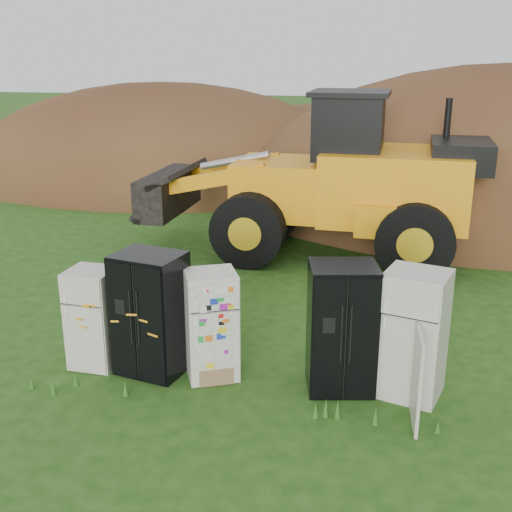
{
  "coord_description": "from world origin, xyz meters",
  "views": [
    {
      "loc": [
        1.62,
        -8.43,
        4.72
      ],
      "look_at": [
        -0.32,
        2.0,
        1.27
      ],
      "focal_mm": 45.0,
      "sensor_mm": 36.0,
      "label": 1
    }
  ],
  "objects_px": {
    "fridge_black_side": "(151,314)",
    "wheel_loader": "(306,174)",
    "fridge_black_right": "(342,328)",
    "fridge_open_door": "(413,334)",
    "fridge_sticker": "(212,325)",
    "fridge_leftmost": "(94,318)"
  },
  "relations": [
    {
      "from": "fridge_black_side",
      "to": "fridge_open_door",
      "type": "xyz_separation_m",
      "value": [
        3.83,
        0.0,
        -0.02
      ]
    },
    {
      "from": "fridge_open_door",
      "to": "fridge_black_right",
      "type": "bearing_deg",
      "value": -162.97
    },
    {
      "from": "fridge_sticker",
      "to": "fridge_black_right",
      "type": "bearing_deg",
      "value": -23.95
    },
    {
      "from": "fridge_sticker",
      "to": "fridge_open_door",
      "type": "xyz_separation_m",
      "value": [
        2.91,
        -0.01,
        0.1
      ]
    },
    {
      "from": "fridge_black_right",
      "to": "fridge_open_door",
      "type": "xyz_separation_m",
      "value": [
        1.0,
        -0.01,
        -0.02
      ]
    },
    {
      "from": "fridge_sticker",
      "to": "wheel_loader",
      "type": "bearing_deg",
      "value": 60.19
    },
    {
      "from": "fridge_leftmost",
      "to": "fridge_black_side",
      "type": "bearing_deg",
      "value": 1.87
    },
    {
      "from": "fridge_black_right",
      "to": "wheel_loader",
      "type": "bearing_deg",
      "value": 90.17
    },
    {
      "from": "wheel_loader",
      "to": "fridge_sticker",
      "type": "bearing_deg",
      "value": -93.1
    },
    {
      "from": "fridge_sticker",
      "to": "fridge_black_right",
      "type": "height_order",
      "value": "fridge_black_right"
    },
    {
      "from": "fridge_leftmost",
      "to": "fridge_sticker",
      "type": "bearing_deg",
      "value": 3.26
    },
    {
      "from": "fridge_black_right",
      "to": "wheel_loader",
      "type": "xyz_separation_m",
      "value": [
        -1.24,
        6.34,
        0.98
      ]
    },
    {
      "from": "fridge_black_side",
      "to": "fridge_black_right",
      "type": "bearing_deg",
      "value": 13.81
    },
    {
      "from": "fridge_sticker",
      "to": "fridge_black_right",
      "type": "xyz_separation_m",
      "value": [
        1.91,
        -0.01,
        0.11
      ]
    },
    {
      "from": "fridge_black_side",
      "to": "fridge_sticker",
      "type": "xyz_separation_m",
      "value": [
        0.93,
        0.01,
        -0.11
      ]
    },
    {
      "from": "fridge_black_side",
      "to": "wheel_loader",
      "type": "distance_m",
      "value": 6.62
    },
    {
      "from": "fridge_black_right",
      "to": "fridge_open_door",
      "type": "relative_size",
      "value": 1.02
    },
    {
      "from": "fridge_black_right",
      "to": "wheel_loader",
      "type": "height_order",
      "value": "wheel_loader"
    },
    {
      "from": "fridge_leftmost",
      "to": "fridge_black_right",
      "type": "distance_m",
      "value": 3.78
    },
    {
      "from": "fridge_black_right",
      "to": "fridge_open_door",
      "type": "distance_m",
      "value": 1.0
    },
    {
      "from": "fridge_leftmost",
      "to": "fridge_black_side",
      "type": "xyz_separation_m",
      "value": [
        0.94,
        -0.03,
        0.16
      ]
    },
    {
      "from": "fridge_sticker",
      "to": "wheel_loader",
      "type": "relative_size",
      "value": 0.21
    }
  ]
}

